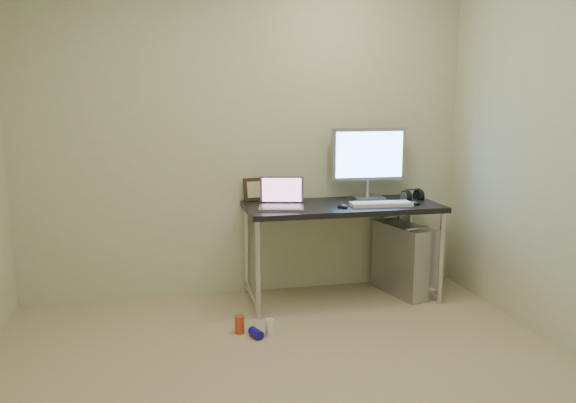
# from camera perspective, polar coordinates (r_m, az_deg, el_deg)

# --- Properties ---
(floor) EXTENTS (3.50, 3.50, 0.00)m
(floor) POSITION_cam_1_polar(r_m,az_deg,el_deg) (3.07, 1.23, -19.60)
(floor) COLOR tan
(floor) RESTS_ON ground
(wall_back) EXTENTS (3.50, 0.02, 2.50)m
(wall_back) POSITION_cam_1_polar(r_m,az_deg,el_deg) (4.39, -4.16, 6.57)
(wall_back) COLOR beige
(wall_back) RESTS_ON ground
(desk) EXTENTS (1.48, 0.65, 0.75)m
(desk) POSITION_cam_1_polar(r_m,az_deg,el_deg) (4.31, 5.50, -1.37)
(desk) COLOR black
(desk) RESTS_ON ground
(tower_computer) EXTENTS (0.36, 0.58, 0.60)m
(tower_computer) POSITION_cam_1_polar(r_m,az_deg,el_deg) (4.59, 11.67, -5.74)
(tower_computer) COLOR #A6A7AB
(tower_computer) RESTS_ON ground
(cable_a) EXTENTS (0.01, 0.16, 0.69)m
(cable_a) POSITION_cam_1_polar(r_m,az_deg,el_deg) (4.78, 9.89, -3.59)
(cable_a) COLOR black
(cable_a) RESTS_ON ground
(cable_b) EXTENTS (0.02, 0.11, 0.71)m
(cable_b) POSITION_cam_1_polar(r_m,az_deg,el_deg) (4.80, 10.97, -3.81)
(cable_b) COLOR black
(cable_b) RESTS_ON ground
(can_red) EXTENTS (0.09, 0.09, 0.12)m
(can_red) POSITION_cam_1_polar(r_m,az_deg,el_deg) (3.83, -4.95, -12.34)
(can_red) COLOR #BF4421
(can_red) RESTS_ON ground
(can_white) EXTENTS (0.08, 0.08, 0.12)m
(can_white) POSITION_cam_1_polar(r_m,az_deg,el_deg) (3.77, -1.86, -12.70)
(can_white) COLOR white
(can_white) RESTS_ON ground
(can_blue) EXTENTS (0.09, 0.12, 0.06)m
(can_blue) POSITION_cam_1_polar(r_m,az_deg,el_deg) (3.76, -3.27, -13.22)
(can_blue) COLOR #130DA1
(can_blue) RESTS_ON ground
(laptop) EXTENTS (0.38, 0.33, 0.22)m
(laptop) POSITION_cam_1_polar(r_m,az_deg,el_deg) (4.12, -0.66, 0.09)
(laptop) COLOR #A5A5AD
(laptop) RESTS_ON desk
(monitor) EXTENTS (0.60, 0.18, 0.56)m
(monitor) POSITION_cam_1_polar(r_m,az_deg,el_deg) (4.52, 8.19, 4.43)
(monitor) COLOR #A5A5AD
(monitor) RESTS_ON desk
(keyboard) EXTENTS (0.47, 0.18, 0.03)m
(keyboard) POSITION_cam_1_polar(r_m,az_deg,el_deg) (4.25, 9.43, -0.26)
(keyboard) COLOR silver
(keyboard) RESTS_ON desk
(mouse_right) EXTENTS (0.07, 0.11, 0.04)m
(mouse_right) POSITION_cam_1_polar(r_m,az_deg,el_deg) (4.36, 12.84, -0.06)
(mouse_right) COLOR black
(mouse_right) RESTS_ON desk
(mouse_left) EXTENTS (0.09, 0.12, 0.04)m
(mouse_left) POSITION_cam_1_polar(r_m,az_deg,el_deg) (4.14, 5.57, -0.40)
(mouse_left) COLOR black
(mouse_left) RESTS_ON desk
(headphones) EXTENTS (0.18, 0.11, 0.11)m
(headphones) POSITION_cam_1_polar(r_m,az_deg,el_deg) (4.56, 12.52, 0.55)
(headphones) COLOR black
(headphones) RESTS_ON desk
(picture_frame) EXTENTS (0.23, 0.10, 0.18)m
(picture_frame) POSITION_cam_1_polar(r_m,az_deg,el_deg) (4.42, -3.12, 1.26)
(picture_frame) COLOR black
(picture_frame) RESTS_ON desk
(webcam) EXTENTS (0.05, 0.04, 0.12)m
(webcam) POSITION_cam_1_polar(r_m,az_deg,el_deg) (4.41, 0.24, 1.24)
(webcam) COLOR silver
(webcam) RESTS_ON desk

